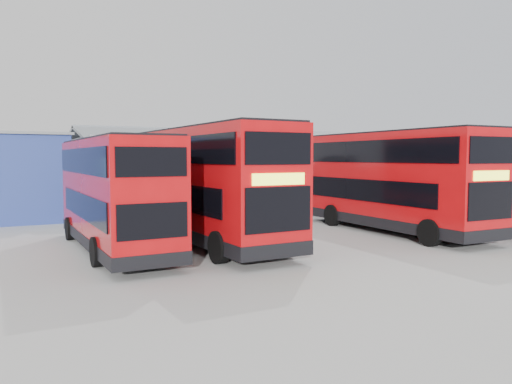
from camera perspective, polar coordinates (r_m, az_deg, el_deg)
name	(u,v)px	position (r m, az deg, el deg)	size (l,w,h in m)	color
ground_plane	(336,253)	(19.74, 9.12, -6.94)	(120.00, 120.00, 0.00)	#A7A7A2
maintenance_shed	(271,171)	(40.63, 1.75, 2.41)	(30.50, 12.00, 5.89)	#979CA5
double_decker_left	(114,195)	(20.48, -15.91, -0.38)	(2.89, 10.61, 4.46)	#B50A0E
double_decker_centre	(207,186)	(21.60, -5.66, 0.67)	(3.42, 11.91, 4.99)	#B50A0E
double_decker_right	(389,182)	(25.77, 15.00, 1.08)	(3.08, 11.81, 4.98)	#B50A0E
single_decker_blue	(439,195)	(28.97, 20.23, -0.33)	(4.43, 12.61, 3.35)	#0D113A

